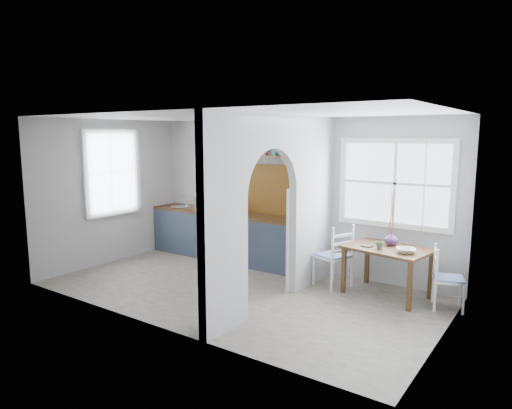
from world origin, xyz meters
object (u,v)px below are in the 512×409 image
Objects in this scene: chair_left at (333,255)px; kettle at (306,215)px; vase at (391,238)px; chair_right at (449,278)px; dining_table at (386,272)px.

kettle reaches higher than chair_left.
kettle reaches higher than vase.
chair_right is 3.28× the size of kettle.
chair_left is 3.80× the size of kettle.
chair_left is 1.68m from chair_right.
dining_table is 5.59× the size of vase.
chair_right is 0.96m from vase.
chair_left is 4.78× the size of vase.
chair_left is at bearing -165.75° from vase.
chair_right reaches higher than dining_table.
kettle reaches higher than chair_right.
vase is at bearing -3.46° from kettle.
chair_left reaches higher than vase.
dining_table is 0.49m from vase.
chair_left is at bearing 73.19° from chair_right.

